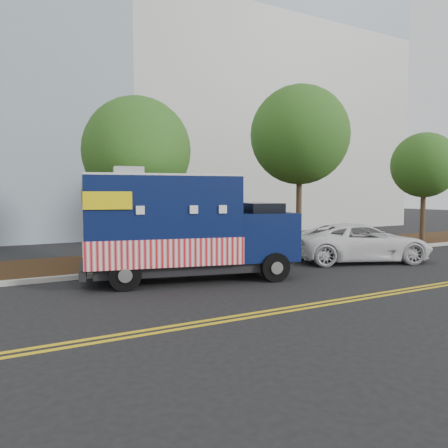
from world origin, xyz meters
TOP-DOWN VIEW (x-y plane):
  - ground at (0.00, 0.00)m, footprint 120.00×120.00m
  - curb at (0.00, 1.40)m, footprint 120.00×0.18m
  - mulch_strip at (0.00, 3.50)m, footprint 120.00×4.00m
  - centerline_near at (0.00, -4.45)m, footprint 120.00×0.10m
  - centerline_far at (0.00, -4.70)m, footprint 120.00×0.10m
  - office_building at (2.00, 22.00)m, footprint 46.00×20.00m
  - tree_b at (-0.59, 3.63)m, footprint 4.04×4.04m
  - tree_c at (7.07, 3.55)m, footprint 4.51×4.51m
  - tree_d at (14.65, 2.64)m, footprint 3.40×3.40m
  - sign_post at (-1.99, 1.96)m, footprint 0.06×0.06m
  - food_truck at (-0.53, -0.22)m, footprint 6.79×3.70m
  - white_car at (7.03, -0.29)m, footprint 5.83×4.20m

SIDE VIEW (x-z plane):
  - ground at x=0.00m, z-range 0.00..0.00m
  - centerline_near at x=0.00m, z-range 0.00..0.01m
  - centerline_far at x=0.00m, z-range 0.00..0.01m
  - curb at x=0.00m, z-range 0.00..0.15m
  - mulch_strip at x=0.00m, z-range 0.00..0.15m
  - white_car at x=7.03m, z-range 0.00..1.47m
  - sign_post at x=-1.99m, z-range 0.00..2.40m
  - food_truck at x=-0.53m, z-range -0.16..3.24m
  - tree_d at x=14.65m, z-range 1.20..7.02m
  - tree_b at x=-0.59m, z-range 1.09..7.33m
  - tree_c at x=7.07m, z-range 1.51..9.06m
  - office_building at x=2.00m, z-range 0.00..30.40m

